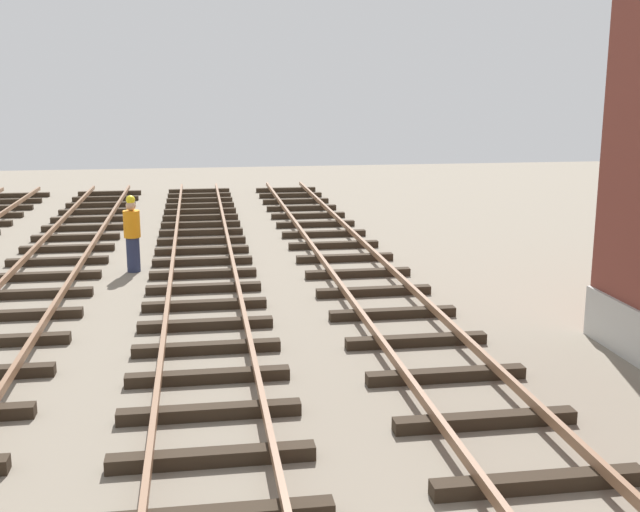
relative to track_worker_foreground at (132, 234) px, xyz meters
The scene contains 1 object.
track_worker_foreground is the anchor object (origin of this frame).
Camera 1 is at (-3.05, -3.42, 4.48)m, focal length 44.28 mm.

